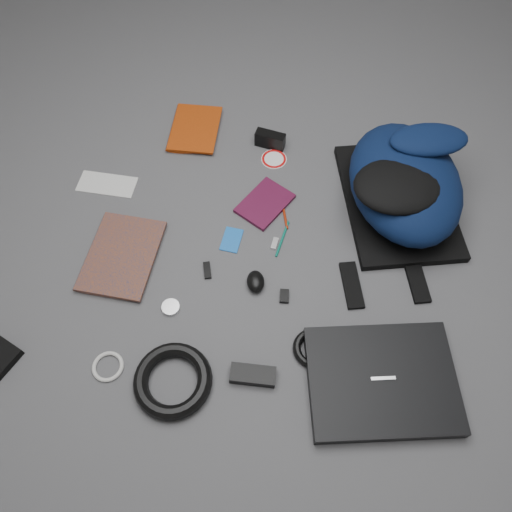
% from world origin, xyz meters
% --- Properties ---
extents(ground, '(4.00, 4.00, 0.00)m').
position_xyz_m(ground, '(0.00, 0.00, 0.00)').
color(ground, '#4F4F51').
rests_on(ground, ground).
extents(backpack, '(0.52, 0.61, 0.22)m').
position_xyz_m(backpack, '(0.39, 0.32, 0.11)').
color(backpack, black).
rests_on(backpack, ground).
extents(laptop, '(0.46, 0.40, 0.04)m').
position_xyz_m(laptop, '(0.42, -0.28, 0.02)').
color(laptop, black).
rests_on(laptop, ground).
extents(textbook_red, '(0.20, 0.25, 0.02)m').
position_xyz_m(textbook_red, '(-0.43, 0.44, 0.01)').
color(textbook_red, '#912D08').
rests_on(textbook_red, ground).
extents(comic_book, '(0.23, 0.30, 0.02)m').
position_xyz_m(comic_book, '(-0.50, -0.11, 0.01)').
color(comic_book, '#B84F0D').
rests_on(comic_book, ground).
extents(envelope, '(0.20, 0.11, 0.00)m').
position_xyz_m(envelope, '(-0.56, 0.15, 0.00)').
color(envelope, silver).
rests_on(envelope, ground).
extents(dvd_case, '(0.18, 0.21, 0.01)m').
position_xyz_m(dvd_case, '(-0.03, 0.21, 0.01)').
color(dvd_case, '#3E0B23').
rests_on(dvd_case, ground).
extents(compact_camera, '(0.11, 0.04, 0.06)m').
position_xyz_m(compact_camera, '(-0.07, 0.46, 0.03)').
color(compact_camera, black).
rests_on(compact_camera, ground).
extents(sticker_disc, '(0.12, 0.12, 0.00)m').
position_xyz_m(sticker_disc, '(-0.04, 0.40, 0.00)').
color(sticker_disc, white).
rests_on(sticker_disc, ground).
extents(pen_teal, '(0.01, 0.13, 0.01)m').
position_xyz_m(pen_teal, '(0.06, 0.09, 0.00)').
color(pen_teal, '#0B6955').
rests_on(pen_teal, ground).
extents(pen_red, '(0.06, 0.14, 0.01)m').
position_xyz_m(pen_red, '(0.04, 0.20, 0.00)').
color(pen_red, maroon).
rests_on(pen_red, ground).
extents(id_badge, '(0.06, 0.09, 0.00)m').
position_xyz_m(id_badge, '(-0.09, 0.05, 0.00)').
color(id_badge, blue).
rests_on(id_badge, ground).
extents(usb_black, '(0.04, 0.06, 0.01)m').
position_xyz_m(usb_black, '(-0.13, -0.08, 0.01)').
color(usb_black, black).
rests_on(usb_black, ground).
extents(usb_silver, '(0.02, 0.04, 0.01)m').
position_xyz_m(usb_silver, '(0.04, 0.07, 0.00)').
color(usb_silver, silver).
rests_on(usb_silver, ground).
extents(key_fob, '(0.03, 0.05, 0.01)m').
position_xyz_m(key_fob, '(0.11, -0.10, 0.01)').
color(key_fob, black).
rests_on(key_fob, ground).
extents(mouse, '(0.07, 0.09, 0.04)m').
position_xyz_m(mouse, '(0.02, -0.08, 0.02)').
color(mouse, black).
rests_on(mouse, ground).
extents(headphone_left, '(0.06, 0.06, 0.01)m').
position_xyz_m(headphone_left, '(-0.33, -0.15, 0.01)').
color(headphone_left, silver).
rests_on(headphone_left, ground).
extents(headphone_right, '(0.06, 0.06, 0.01)m').
position_xyz_m(headphone_right, '(-0.19, -0.22, 0.01)').
color(headphone_right, silver).
rests_on(headphone_right, ground).
extents(cable_coil, '(0.15, 0.15, 0.02)m').
position_xyz_m(cable_coil, '(0.23, -0.24, 0.01)').
color(cable_coil, black).
rests_on(cable_coil, ground).
extents(power_brick, '(0.13, 0.07, 0.03)m').
position_xyz_m(power_brick, '(0.09, -0.35, 0.01)').
color(power_brick, black).
rests_on(power_brick, ground).
extents(power_cord_coil, '(0.27, 0.27, 0.04)m').
position_xyz_m(power_cord_coil, '(-0.11, -0.42, 0.02)').
color(power_cord_coil, black).
rests_on(power_cord_coil, ground).
extents(white_cable_coil, '(0.09, 0.09, 0.01)m').
position_xyz_m(white_cable_coil, '(-0.30, -0.43, 0.01)').
color(white_cable_coil, silver).
rests_on(white_cable_coil, ground).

